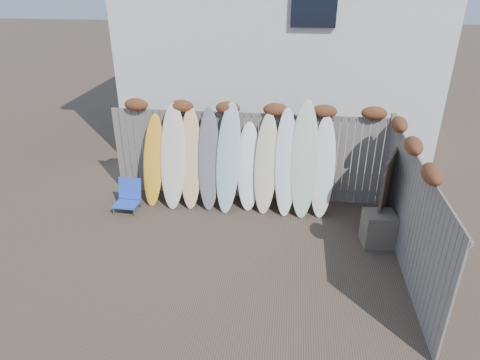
# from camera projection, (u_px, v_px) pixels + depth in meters

# --- Properties ---
(ground) EXTENTS (80.00, 80.00, 0.00)m
(ground) POSITION_uv_depth(u_px,v_px,m) (232.00, 258.00, 7.76)
(ground) COLOR #493A2D
(back_fence) EXTENTS (6.05, 0.28, 2.24)m
(back_fence) POSITION_uv_depth(u_px,v_px,m) (249.00, 149.00, 9.37)
(back_fence) COLOR slate
(back_fence) RESTS_ON ground
(right_fence) EXTENTS (0.28, 4.40, 2.24)m
(right_fence) POSITION_uv_depth(u_px,v_px,m) (410.00, 207.00, 7.15)
(right_fence) COLOR slate
(right_fence) RESTS_ON ground
(house) EXTENTS (8.50, 5.50, 6.33)m
(house) POSITION_uv_depth(u_px,v_px,m) (281.00, 29.00, 12.09)
(house) COLOR silver
(house) RESTS_ON ground
(beach_chair) EXTENTS (0.52, 0.56, 0.67)m
(beach_chair) POSITION_uv_depth(u_px,v_px,m) (128.00, 196.00, 9.24)
(beach_chair) COLOR blue
(beach_chair) RESTS_ON ground
(wooden_crate) EXTENTS (0.62, 0.54, 0.67)m
(wooden_crate) POSITION_uv_depth(u_px,v_px,m) (378.00, 229.00, 8.03)
(wooden_crate) COLOR #4C4239
(wooden_crate) RESTS_ON ground
(lattice_panel) EXTENTS (0.47, 1.04, 1.66)m
(lattice_panel) POSITION_uv_depth(u_px,v_px,m) (387.00, 194.00, 8.24)
(lattice_panel) COLOR #2F241C
(lattice_panel) RESTS_ON ground
(surfboard_0) EXTENTS (0.53, 0.74, 1.96)m
(surfboard_0) POSITION_uv_depth(u_px,v_px,m) (153.00, 161.00, 9.29)
(surfboard_0) COLOR #F8AC23
(surfboard_0) RESTS_ON ground
(surfboard_1) EXTENTS (0.57, 0.79, 2.22)m
(surfboard_1) POSITION_uv_depth(u_px,v_px,m) (173.00, 156.00, 9.17)
(surfboard_1) COLOR beige
(surfboard_1) RESTS_ON ground
(surfboard_2) EXTENTS (0.53, 0.78, 2.11)m
(surfboard_2) POSITION_uv_depth(u_px,v_px,m) (190.00, 159.00, 9.19)
(surfboard_2) COLOR #F3C87F
(surfboard_2) RESTS_ON ground
(surfboard_3) EXTENTS (0.53, 0.79, 2.16)m
(surfboard_3) POSITION_uv_depth(u_px,v_px,m) (209.00, 159.00, 9.13)
(surfboard_3) COLOR slate
(surfboard_3) RESTS_ON ground
(surfboard_4) EXTENTS (0.60, 0.85, 2.28)m
(surfboard_4) POSITION_uv_depth(u_px,v_px,m) (228.00, 158.00, 9.01)
(surfboard_4) COLOR #A8C6CC
(surfboard_4) RESTS_ON ground
(surfboard_5) EXTENTS (0.54, 0.69, 1.85)m
(surfboard_5) POSITION_uv_depth(u_px,v_px,m) (249.00, 167.00, 9.14)
(surfboard_5) COLOR white
(surfboard_5) RESTS_ON ground
(surfboard_6) EXTENTS (0.54, 0.77, 2.07)m
(surfboard_6) POSITION_uv_depth(u_px,v_px,m) (266.00, 164.00, 8.99)
(surfboard_6) COLOR beige
(surfboard_6) RESTS_ON ground
(surfboard_7) EXTENTS (0.50, 0.80, 2.19)m
(surfboard_7) POSITION_uv_depth(u_px,v_px,m) (286.00, 163.00, 8.90)
(surfboard_7) COLOR silver
(surfboard_7) RESTS_ON ground
(surfboard_8) EXTENTS (0.55, 0.83, 2.36)m
(surfboard_8) POSITION_uv_depth(u_px,v_px,m) (304.00, 160.00, 8.83)
(surfboard_8) COLOR #B9D6B7
(surfboard_8) RESTS_ON ground
(surfboard_9) EXTENTS (0.52, 0.75, 2.05)m
(surfboard_9) POSITION_uv_depth(u_px,v_px,m) (323.00, 168.00, 8.86)
(surfboard_9) COLOR white
(surfboard_9) RESTS_ON ground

